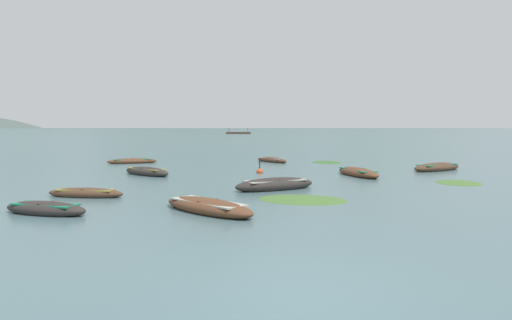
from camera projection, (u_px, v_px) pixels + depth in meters
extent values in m
plane|color=slate|center=(220.00, 128.00, 1499.45)|extent=(6000.00, 6000.00, 0.00)
cone|color=#4C5B56|center=(17.00, 88.00, 1415.43)|extent=(1015.49, 1015.49, 240.37)
cone|color=#4C5B56|center=(209.00, 63.00, 1885.27)|extent=(1572.80, 1572.80, 524.85)
cone|color=#56665B|center=(365.00, 87.00, 1894.82)|extent=(1168.02, 1168.02, 333.53)
ellipsoid|color=#2D2826|center=(46.00, 209.00, 14.86)|extent=(3.18, 2.09, 0.51)
cube|color=#197A56|center=(45.00, 204.00, 14.85)|extent=(2.29, 1.50, 0.05)
cube|color=#2D2826|center=(45.00, 203.00, 14.85)|extent=(0.33, 0.65, 0.04)
ellipsoid|color=brown|center=(358.00, 173.00, 26.48)|extent=(1.92, 4.51, 0.58)
cube|color=#197A56|center=(358.00, 170.00, 26.46)|extent=(1.39, 3.25, 0.05)
cube|color=brown|center=(358.00, 169.00, 26.46)|extent=(0.85, 0.21, 0.04)
ellipsoid|color=#2D2826|center=(147.00, 172.00, 26.86)|extent=(3.48, 3.61, 0.59)
cube|color=olive|center=(147.00, 169.00, 26.85)|extent=(2.50, 2.60, 0.05)
cube|color=#2D2826|center=(147.00, 168.00, 26.85)|extent=(0.61, 0.58, 0.04)
ellipsoid|color=brown|center=(208.00, 207.00, 15.17)|extent=(3.60, 3.90, 0.56)
cube|color=#B7B2A3|center=(208.00, 202.00, 15.16)|extent=(2.59, 2.81, 0.05)
cube|color=brown|center=(208.00, 200.00, 15.15)|extent=(0.68, 0.61, 0.04)
ellipsoid|color=#4C3323|center=(437.00, 167.00, 29.66)|extent=(4.40, 3.29, 0.62)
cube|color=#197A56|center=(437.00, 165.00, 29.65)|extent=(3.17, 2.37, 0.05)
cube|color=#4C3323|center=(437.00, 164.00, 29.65)|extent=(0.51, 0.79, 0.04)
ellipsoid|color=#4C3323|center=(86.00, 193.00, 18.46)|extent=(3.25, 1.53, 0.46)
cube|color=olive|center=(86.00, 190.00, 18.45)|extent=(2.34, 1.10, 0.05)
cube|color=#4C3323|center=(85.00, 189.00, 18.44)|extent=(0.21, 0.58, 0.04)
ellipsoid|color=brown|center=(132.00, 161.00, 35.51)|extent=(3.84, 1.98, 0.49)
cube|color=#197A56|center=(132.00, 159.00, 35.50)|extent=(2.76, 1.42, 0.05)
cube|color=brown|center=(132.00, 159.00, 35.50)|extent=(0.26, 0.69, 0.04)
ellipsoid|color=#2D2826|center=(275.00, 185.00, 20.63)|extent=(4.08, 2.74, 0.67)
cube|color=#B7B2A3|center=(275.00, 180.00, 20.62)|extent=(2.94, 1.97, 0.05)
cube|color=#2D2826|center=(275.00, 179.00, 20.61)|extent=(0.42, 0.80, 0.04)
ellipsoid|color=#4C3323|center=(272.00, 160.00, 36.78)|extent=(2.61, 3.69, 0.49)
cube|color=#B7B2A3|center=(272.00, 158.00, 36.77)|extent=(1.88, 2.66, 0.05)
cube|color=#4C3323|center=(272.00, 158.00, 36.76)|extent=(0.59, 0.38, 0.04)
cube|color=#4C3323|center=(238.00, 133.00, 184.14)|extent=(9.95, 4.04, 0.90)
cylinder|color=#4C4742|center=(229.00, 130.00, 182.79)|extent=(0.10, 0.10, 1.80)
cylinder|color=#4C4742|center=(229.00, 130.00, 185.31)|extent=(0.10, 0.10, 1.80)
cylinder|color=#4C4742|center=(248.00, 130.00, 182.81)|extent=(0.10, 0.10, 1.80)
cylinder|color=#4C4742|center=(248.00, 130.00, 185.32)|extent=(0.10, 0.10, 1.80)
cube|color=beige|center=(238.00, 128.00, 183.99)|extent=(8.35, 3.40, 0.12)
sphere|color=#DB4C1E|center=(260.00, 172.00, 27.94)|extent=(0.39, 0.39, 0.39)
cylinder|color=black|center=(260.00, 166.00, 27.92)|extent=(0.06, 0.06, 0.70)
ellipsoid|color=#477033|center=(269.00, 186.00, 21.78)|extent=(2.57, 1.90, 0.14)
ellipsoid|color=#477033|center=(302.00, 200.00, 17.72)|extent=(4.14, 3.67, 0.14)
ellipsoid|color=#477033|center=(459.00, 183.00, 23.02)|extent=(2.62, 3.01, 0.14)
ellipsoid|color=#38662D|center=(327.00, 162.00, 36.32)|extent=(2.65, 3.26, 0.14)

